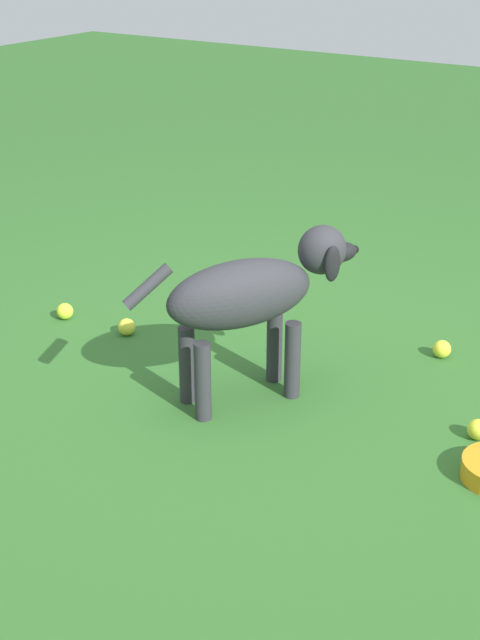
{
  "coord_description": "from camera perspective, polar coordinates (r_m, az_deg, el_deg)",
  "views": [
    {
      "loc": [
        2.2,
        1.32,
        1.5
      ],
      "look_at": [
        0.04,
        -0.08,
        0.29
      ],
      "focal_mm": 49.59,
      "sensor_mm": 36.0,
      "label": 1
    }
  ],
  "objects": [
    {
      "name": "tennis_ball_4",
      "position": [
        3.42,
        -7.32,
        -0.45
      ],
      "size": [
        0.07,
        0.07,
        0.07
      ],
      "primitive_type": "sphere",
      "color": "yellow",
      "rests_on": "ground"
    },
    {
      "name": "ground",
      "position": [
        2.97,
        1.75,
        -5.16
      ],
      "size": [
        14.0,
        14.0,
        0.0
      ],
      "primitive_type": "plane",
      "color": "#2D6026"
    },
    {
      "name": "tennis_ball_1",
      "position": [
        2.84,
        15.1,
        -6.84
      ],
      "size": [
        0.07,
        0.07,
        0.07
      ],
      "primitive_type": "sphere",
      "color": "#CBD132",
      "rests_on": "ground"
    },
    {
      "name": "tennis_ball_3",
      "position": [
        3.59,
        -11.23,
        0.56
      ],
      "size": [
        0.07,
        0.07,
        0.07
      ],
      "primitive_type": "sphere",
      "color": "#CEE032",
      "rests_on": "ground"
    },
    {
      "name": "tennis_ball_2",
      "position": [
        3.31,
        12.9,
        -1.84
      ],
      "size": [
        0.07,
        0.07,
        0.07
      ],
      "primitive_type": "sphere",
      "color": "yellow",
      "rests_on": "ground"
    },
    {
      "name": "tennis_ball_0",
      "position": [
        3.89,
        3.42,
        2.98
      ],
      "size": [
        0.07,
        0.07,
        0.07
      ],
      "primitive_type": "sphere",
      "color": "#CBDF3C",
      "rests_on": "ground"
    },
    {
      "name": "dog",
      "position": [
        2.83,
        0.88,
        1.69
      ],
      "size": [
        0.74,
        0.47,
        0.56
      ],
      "rotation": [
        0.0,
        0.0,
        2.61
      ],
      "color": "#2D2D33",
      "rests_on": "ground"
    }
  ]
}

